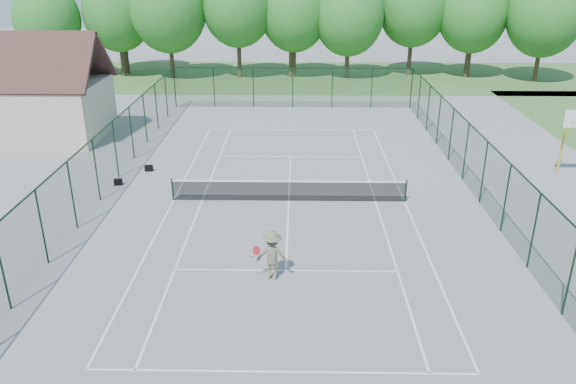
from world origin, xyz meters
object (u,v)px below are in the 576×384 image
basketball_goal (570,129)px  sports_bag_a (118,182)px  tennis_player (272,255)px  tennis_net (289,190)px

basketball_goal → sports_bag_a: (-23.06, -1.74, -2.41)m
sports_bag_a → tennis_player: tennis_player is taller
basketball_goal → tennis_player: bearing=-144.7°
tennis_net → tennis_player: bearing=-93.9°
sports_bag_a → tennis_net: bearing=-22.5°
sports_bag_a → tennis_player: (8.22, -8.77, 0.76)m
basketball_goal → tennis_player: basketball_goal is taller
tennis_net → sports_bag_a: tennis_net is taller
tennis_net → tennis_player: size_ratio=5.16×
tennis_net → sports_bag_a: size_ratio=27.75×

